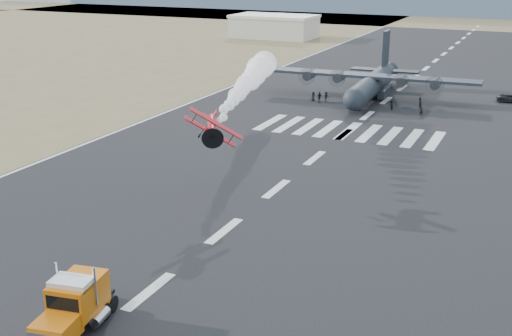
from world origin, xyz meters
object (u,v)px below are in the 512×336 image
Objects in this scene: crew_a at (350,104)px; crew_f at (347,99)px; crew_c at (326,97)px; support_vehicle at (511,98)px; crew_g at (421,111)px; crew_h at (420,103)px; hangar_left at (274,26)px; aerobatic_biplane at (211,127)px; transport_aircraft at (373,82)px; semi_truck at (74,305)px; crew_e at (313,96)px; crew_b at (391,105)px; crew_d at (319,97)px.

crew_a reaches higher than crew_f.
crew_a is at bearing -77.00° from crew_c.
support_vehicle is 20.11m from crew_g.
crew_h is (15.18, 2.30, -0.05)m from crew_c.
hangar_left is 13.95× the size of crew_a.
crew_c is 1.12× the size of crew_f.
hangar_left is 101.19m from crew_g.
hangar_left is 5.00× the size of support_vehicle.
aerobatic_biplane is (47.56, -126.90, 4.24)m from hangar_left.
transport_aircraft is at bearing 44.51° from crew_a.
crew_c is (-4.53, 48.40, -6.75)m from aerobatic_biplane.
crew_a is at bearing 81.87° from semi_truck.
crew_e is at bearing -59.74° from crew_h.
semi_truck is 88.27m from support_vehicle.
hangar_left is 91.18m from crew_f.
crew_h is at bearing 78.94° from crew_g.
crew_b is (6.83, 47.19, -6.87)m from aerobatic_biplane.
semi_truck is 4.89× the size of crew_a.
crew_f is 13.33m from crew_g.
aerobatic_biplane is 1.13× the size of support_vehicle.
transport_aircraft is (49.16, -71.46, -0.71)m from hangar_left.
semi_truck reaches higher than crew_a.
support_vehicle is 22.18m from crew_b.
aerobatic_biplane is 3.05× the size of crew_c.
crew_c is 1.27m from crew_d.
support_vehicle is (22.31, 5.91, -2.01)m from transport_aircraft.
crew_d is 1.65m from crew_e.
transport_aircraft is 19.71× the size of crew_d.
crew_e is (-9.71, 72.70, -1.05)m from semi_truck.
aerobatic_biplane is at bearing 150.35° from support_vehicle.
crew_f is (-1.62, 3.88, -0.07)m from crew_a.
crew_b is at bearing 121.30° from support_vehicle.
crew_b is 5.19m from crew_h.
semi_truck is at bearing -126.41° from crew_c.
transport_aircraft is at bearing -95.16° from crew_h.
crew_b is 0.96× the size of crew_e.
aerobatic_biplane reaches higher than crew_g.
hangar_left is at bearing 94.44° from aerobatic_biplane.
crew_b is 11.42m from crew_c.
semi_truck is at bearing -122.07° from crew_g.
crew_c is (-6.13, -7.04, -1.79)m from transport_aircraft.
hangar_left is 97.02m from support_vehicle.
crew_h is at bearing 145.78° from crew_b.
crew_b is at bearing -55.69° from hangar_left.
semi_truck reaches higher than crew_f.
support_vehicle is 2.71× the size of crew_c.
support_vehicle is at bearing -17.78° from crew_c.
crew_b is at bearing -24.99° from crew_h.
crew_d reaches higher than crew_c.
hangar_left is at bearing 79.53° from crew_a.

